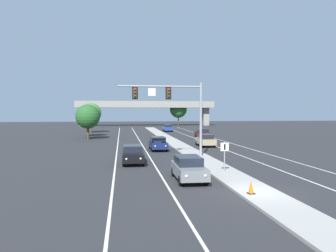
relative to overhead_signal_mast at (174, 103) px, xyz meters
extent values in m
plane|color=#28282B|center=(2.37, -14.56, -5.37)|extent=(260.00, 260.00, 0.00)
cube|color=#9E9B93|center=(2.37, 3.44, -5.29)|extent=(2.40, 110.00, 0.15)
cube|color=silver|center=(-2.33, 10.44, -5.36)|extent=(0.14, 100.00, 0.01)
cube|color=silver|center=(7.07, 10.44, -5.36)|extent=(0.14, 100.00, 0.01)
cube|color=silver|center=(-5.63, 10.44, -5.36)|extent=(0.14, 100.00, 0.01)
cube|color=silver|center=(10.37, 10.44, -5.36)|extent=(0.14, 100.00, 0.01)
cylinder|color=gray|center=(2.63, 0.01, -1.62)|extent=(0.24, 0.24, 7.20)
cylinder|color=gray|center=(-1.38, 0.01, 1.58)|extent=(8.03, 0.16, 0.16)
cube|color=black|center=(-0.58, 0.05, 0.93)|extent=(0.56, 0.06, 1.20)
cube|color=#38330F|center=(-0.58, 0.01, 0.93)|extent=(0.32, 0.32, 1.00)
sphere|color=red|center=(-0.58, -0.16, 1.25)|extent=(0.22, 0.22, 0.22)
sphere|color=#282828|center=(-0.58, -0.16, 0.93)|extent=(0.22, 0.22, 0.22)
sphere|color=#282828|center=(-0.58, -0.16, 0.61)|extent=(0.22, 0.22, 0.22)
cube|color=black|center=(-3.79, 0.05, 0.93)|extent=(0.56, 0.06, 1.20)
cube|color=#38330F|center=(-3.79, 0.01, 0.93)|extent=(0.32, 0.32, 1.00)
sphere|color=red|center=(-3.79, -0.16, 1.25)|extent=(0.22, 0.22, 0.22)
sphere|color=#282828|center=(-3.79, -0.16, 0.93)|extent=(0.22, 0.22, 0.22)
sphere|color=#282828|center=(-3.79, -0.16, 0.61)|extent=(0.22, 0.22, 0.22)
cube|color=white|center=(-2.19, -0.01, 1.03)|extent=(0.70, 0.04, 0.70)
cylinder|color=gray|center=(2.27, -8.75, -4.12)|extent=(0.08, 0.08, 2.20)
cube|color=white|center=(2.27, -8.78, -3.37)|extent=(0.60, 0.03, 0.60)
cube|color=black|center=(2.27, -8.80, -3.37)|extent=(0.12, 0.01, 0.44)
cube|color=slate|center=(-0.70, -10.46, -4.70)|extent=(1.83, 4.41, 0.70)
cube|color=black|center=(-0.70, -10.24, -4.07)|extent=(1.60, 2.39, 0.56)
sphere|color=#EAE5C6|center=(-0.14, -12.64, -4.65)|extent=(0.18, 0.18, 0.18)
sphere|color=#EAE5C6|center=(-1.29, -12.64, -4.65)|extent=(0.18, 0.18, 0.18)
cylinder|color=black|center=(0.09, -11.96, -5.05)|extent=(0.22, 0.64, 0.64)
cylinder|color=black|center=(-1.51, -11.95, -5.05)|extent=(0.22, 0.64, 0.64)
cylinder|color=black|center=(0.11, -8.96, -5.05)|extent=(0.22, 0.64, 0.64)
cylinder|color=black|center=(-1.49, -8.95, -5.05)|extent=(0.22, 0.64, 0.64)
cube|color=black|center=(-4.12, -2.83, -4.70)|extent=(1.83, 4.41, 0.70)
cube|color=black|center=(-4.12, -2.61, -4.07)|extent=(1.60, 2.39, 0.56)
sphere|color=#EAE5C6|center=(-3.56, -5.01, -4.65)|extent=(0.18, 0.18, 0.18)
sphere|color=#EAE5C6|center=(-4.71, -5.00, -4.65)|extent=(0.18, 0.18, 0.18)
cylinder|color=black|center=(-3.33, -4.33, -5.05)|extent=(0.22, 0.64, 0.64)
cylinder|color=black|center=(-4.93, -4.32, -5.05)|extent=(0.22, 0.64, 0.64)
cylinder|color=black|center=(-3.32, -1.33, -5.05)|extent=(0.22, 0.64, 0.64)
cylinder|color=black|center=(-4.92, -1.32, -5.05)|extent=(0.22, 0.64, 0.64)
cube|color=#141E4C|center=(-0.87, 6.62, -4.70)|extent=(1.86, 4.42, 0.70)
cube|color=black|center=(-0.88, 6.84, -4.07)|extent=(1.61, 2.40, 0.56)
sphere|color=#EAE5C6|center=(-0.27, 4.45, -4.65)|extent=(0.18, 0.18, 0.18)
sphere|color=#EAE5C6|center=(-1.42, 4.44, -4.65)|extent=(0.18, 0.18, 0.18)
cylinder|color=black|center=(-0.05, 5.14, -5.05)|extent=(0.23, 0.64, 0.64)
cylinder|color=black|center=(-1.65, 5.11, -5.05)|extent=(0.23, 0.64, 0.64)
cylinder|color=black|center=(-0.09, 8.13, -5.05)|extent=(0.23, 0.64, 0.64)
cylinder|color=black|center=(-1.69, 8.11, -5.05)|extent=(0.23, 0.64, 0.64)
cube|color=tan|center=(5.69, 10.16, -4.70)|extent=(1.80, 4.40, 0.70)
cube|color=black|center=(5.69, 9.94, -4.07)|extent=(1.58, 2.38, 0.56)
sphere|color=#EAE5C6|center=(5.12, 12.34, -4.65)|extent=(0.18, 0.18, 0.18)
sphere|color=#EAE5C6|center=(6.27, 12.34, -4.65)|extent=(0.18, 0.18, 0.18)
cylinder|color=black|center=(4.89, 11.66, -5.05)|extent=(0.22, 0.64, 0.64)
cylinder|color=black|center=(6.49, 11.66, -5.05)|extent=(0.22, 0.64, 0.64)
cylinder|color=black|center=(4.89, 8.66, -5.05)|extent=(0.22, 0.64, 0.64)
cylinder|color=black|center=(6.49, 8.66, -5.05)|extent=(0.22, 0.64, 0.64)
cube|color=#5B0F14|center=(8.49, 23.15, -4.70)|extent=(1.82, 4.41, 0.70)
cube|color=black|center=(8.49, 22.93, -4.07)|extent=(1.60, 2.38, 0.56)
sphere|color=#EAE5C6|center=(7.93, 25.33, -4.65)|extent=(0.18, 0.18, 0.18)
sphere|color=#EAE5C6|center=(9.08, 25.33, -4.65)|extent=(0.18, 0.18, 0.18)
cylinder|color=black|center=(7.70, 24.66, -5.05)|extent=(0.22, 0.64, 0.64)
cylinder|color=black|center=(9.30, 24.65, -5.05)|extent=(0.22, 0.64, 0.64)
cylinder|color=black|center=(7.68, 21.66, -5.05)|extent=(0.22, 0.64, 0.64)
cylinder|color=black|center=(9.28, 21.65, -5.05)|extent=(0.22, 0.64, 0.64)
cube|color=navy|center=(5.18, 42.24, -4.70)|extent=(1.83, 4.41, 0.70)
cube|color=black|center=(5.18, 42.02, -4.07)|extent=(1.60, 2.39, 0.56)
sphere|color=#EAE5C6|center=(4.59, 44.41, -4.65)|extent=(0.18, 0.18, 0.18)
sphere|color=#EAE5C6|center=(5.74, 44.42, -4.65)|extent=(0.18, 0.18, 0.18)
cylinder|color=black|center=(4.37, 43.73, -5.05)|extent=(0.22, 0.64, 0.64)
cylinder|color=black|center=(5.97, 43.74, -5.05)|extent=(0.22, 0.64, 0.64)
cylinder|color=black|center=(4.39, 40.73, -5.05)|extent=(0.22, 0.64, 0.64)
cylinder|color=black|center=(5.99, 40.74, -5.05)|extent=(0.22, 0.64, 0.64)
cube|color=black|center=(1.78, -14.98, -5.20)|extent=(0.36, 0.36, 0.04)
cone|color=orange|center=(1.78, -14.98, -4.83)|extent=(0.28, 0.28, 0.70)
cube|color=gray|center=(2.37, 72.00, 0.83)|extent=(42.40, 6.40, 1.10)
cube|color=gray|center=(2.37, 69.00, 1.83)|extent=(42.40, 0.36, 0.90)
cube|color=gray|center=(-16.83, 72.00, -2.54)|extent=(1.80, 2.40, 5.65)
cube|color=gray|center=(21.57, 72.00, -2.54)|extent=(1.80, 2.40, 5.65)
cylinder|color=#4C3823|center=(12.86, 72.77, -3.89)|extent=(0.36, 0.36, 2.97)
sphere|color=#2D6B2D|center=(12.86, 72.77, -0.23)|extent=(5.42, 5.42, 5.42)
cylinder|color=#4C3823|center=(-11.52, 40.04, -4.17)|extent=(0.36, 0.36, 2.39)
sphere|color=#387533|center=(-11.52, 40.04, -1.23)|extent=(4.37, 4.37, 4.37)
cylinder|color=#4C3823|center=(-11.09, 29.66, -4.35)|extent=(0.36, 0.36, 2.03)
sphere|color=#235623|center=(-11.09, 29.66, -1.85)|extent=(3.72, 3.72, 3.72)
cylinder|color=#4C3823|center=(-10.49, 23.04, -4.30)|extent=(0.36, 0.36, 2.14)
sphere|color=#235623|center=(-10.49, 23.04, -1.65)|extent=(3.92, 3.92, 3.92)
camera|label=1|loc=(-5.07, -31.81, -0.79)|focal=35.57mm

